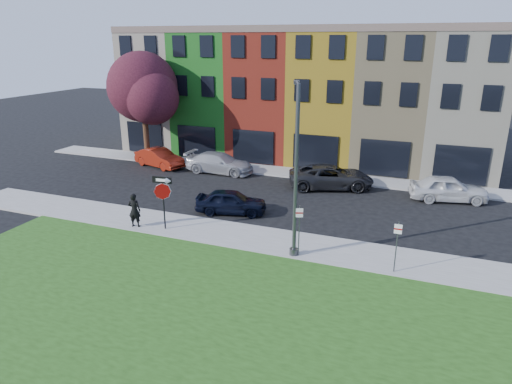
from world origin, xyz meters
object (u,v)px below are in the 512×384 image
at_px(stop_sign, 163,192).
at_px(street_lamp, 296,172).
at_px(man, 134,210).
at_px(sedan_near, 231,202).

distance_m(stop_sign, street_lamp, 7.32).
height_order(man, sedan_near, man).
bearing_deg(man, stop_sign, -179.97).
bearing_deg(street_lamp, man, 161.65).
xyz_separation_m(man, street_lamp, (8.69, 0.04, 2.97)).
xyz_separation_m(stop_sign, street_lamp, (7.08, -0.25, 1.86)).
distance_m(stop_sign, sedan_near, 4.46).
xyz_separation_m(stop_sign, man, (-1.61, -0.30, -1.11)).
bearing_deg(sedan_near, street_lamp, -141.92).
height_order(sedan_near, street_lamp, street_lamp).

